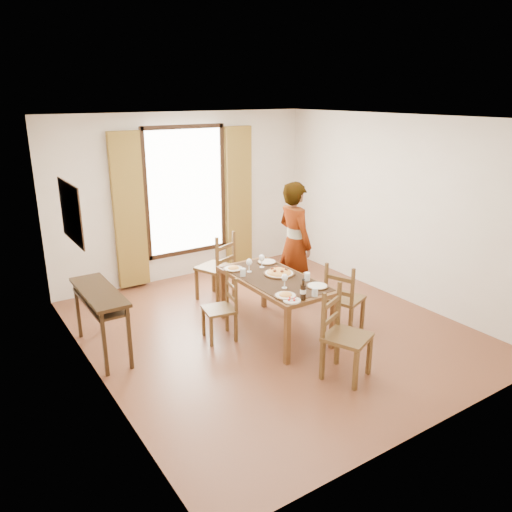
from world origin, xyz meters
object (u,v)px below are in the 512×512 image
dining_table (275,283)px  console_table (99,299)px  pasta_platter (279,271)px  man (295,243)px

dining_table → console_table: bearing=161.0°
console_table → pasta_platter: bearing=-16.6°
pasta_platter → man: bearing=40.6°
console_table → man: bearing=-0.3°
man → pasta_platter: (-0.72, -0.62, -0.10)m
console_table → pasta_platter: size_ratio=3.00×
man → pasta_platter: 0.95m
console_table → man: 2.85m
dining_table → man: man is taller
console_table → dining_table: bearing=-19.0°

